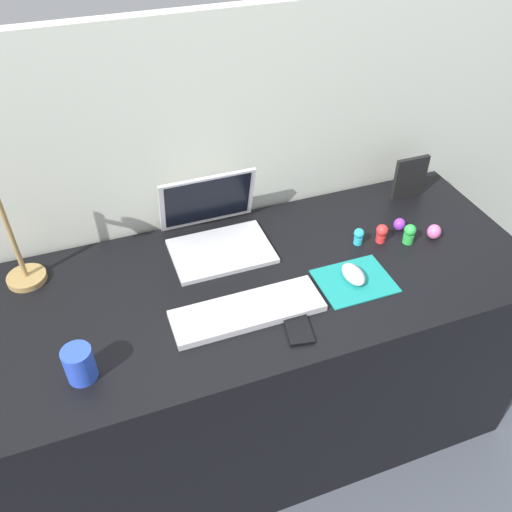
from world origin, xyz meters
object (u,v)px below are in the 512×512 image
desk_lamp (10,238)px  toy_figurine_cyan (359,236)px  coffee_mug (80,364)px  mouse (353,274)px  toy_figurine_pink (434,232)px  keyboard (248,311)px  toy_figurine_green (409,233)px  picture_frame (410,178)px  toy_figurine_red (382,233)px  laptop (215,228)px  cell_phone (297,326)px  toy_figurine_purple (399,224)px

desk_lamp → toy_figurine_cyan: (0.97, -0.15, -0.15)m
coffee_mug → desk_lamp: bearing=106.8°
mouse → toy_figurine_cyan: toy_figurine_cyan is taller
coffee_mug → toy_figurine_pink: coffee_mug is taller
desk_lamp → toy_figurine_pink: (1.21, -0.20, -0.15)m
keyboard → mouse: bearing=3.8°
keyboard → mouse: (0.33, 0.02, 0.01)m
keyboard → mouse: mouse is taller
toy_figurine_pink → keyboard: bearing=-170.6°
toy_figurine_green → coffee_mug: bearing=-170.1°
picture_frame → toy_figurine_red: (-0.21, -0.19, -0.04)m
laptop → keyboard: size_ratio=0.73×
mouse → coffee_mug: 0.77m
picture_frame → toy_figurine_pink: picture_frame is taller
cell_phone → coffee_mug: (-0.54, 0.03, 0.04)m
desk_lamp → toy_figurine_red: (1.04, -0.16, -0.14)m
toy_figurine_purple → toy_figurine_cyan: 0.16m
desk_lamp → toy_figurine_red: size_ratio=6.07×
cell_phone → toy_figurine_cyan: (0.32, 0.26, 0.02)m
keyboard → cell_phone: 0.14m
toy_figurine_red → toy_figurine_pink: toy_figurine_red is taller
laptop → toy_figurine_purple: 0.59m
laptop → desk_lamp: (-0.56, -0.01, 0.12)m
keyboard → toy_figurine_cyan: size_ratio=7.40×
coffee_mug → toy_figurine_purple: size_ratio=2.18×
picture_frame → toy_figurine_purple: 0.21m
mouse → picture_frame: bearing=40.0°
laptop → picture_frame: 0.70m
laptop → desk_lamp: bearing=-178.8°
picture_frame → toy_figurine_pink: (-0.05, -0.23, -0.05)m
laptop → picture_frame: laptop is taller
laptop → toy_figurine_green: bearing=-20.3°
toy_figurine_red → keyboard: bearing=-163.0°
cell_phone → toy_figurine_green: (0.47, 0.21, 0.03)m
toy_figurine_green → keyboard: bearing=-168.4°
mouse → toy_figurine_red: 0.21m
toy_figurine_purple → toy_figurine_green: 0.07m
laptop → toy_figurine_cyan: size_ratio=5.41×
toy_figurine_cyan → laptop: bearing=158.8°
laptop → cell_phone: (0.09, -0.42, -0.05)m
picture_frame → toy_figurine_purple: size_ratio=3.58×
toy_figurine_purple → toy_figurine_red: (-0.09, -0.03, 0.01)m
mouse → laptop: bearing=136.4°
toy_figurine_cyan → toy_figurine_green: (0.15, -0.05, 0.00)m
coffee_mug → toy_figurine_green: size_ratio=1.39×
toy_figurine_red → toy_figurine_pink: 0.17m
toy_figurine_cyan → toy_figurine_red: (0.07, -0.01, 0.00)m
toy_figurine_pink → toy_figurine_green: bearing=174.1°
toy_figurine_red → toy_figurine_green: (0.08, -0.03, 0.00)m
cell_phone → toy_figurine_cyan: 0.41m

